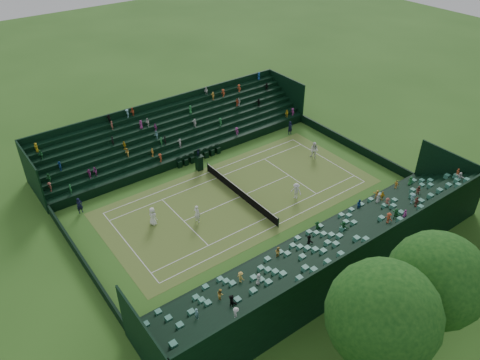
{
  "coord_description": "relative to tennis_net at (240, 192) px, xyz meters",
  "views": [
    {
      "loc": [
        29.87,
        -22.06,
        27.08
      ],
      "look_at": [
        0.0,
        0.0,
        2.0
      ],
      "focal_mm": 35.0,
      "sensor_mm": 36.0,
      "label": 1
    }
  ],
  "objects": [
    {
      "name": "court_surface",
      "position": [
        0.0,
        0.0,
        -0.52
      ],
      "size": [
        12.97,
        26.77,
        0.01
      ],
      "primitive_type": "cube",
      "color": "#457F2A",
      "rests_on": "ground"
    },
    {
      "name": "player_near_west",
      "position": [
        -1.26,
        -8.82,
        0.39
      ],
      "size": [
        1.03,
        0.82,
        1.83
      ],
      "primitive_type": "imported",
      "rotation": [
        0.0,
        0.0,
        3.45
      ],
      "color": "white",
      "rests_on": "ground"
    },
    {
      "name": "umpire_chair",
      "position": [
        -6.59,
        -0.53,
        0.56
      ],
      "size": [
        0.81,
        0.81,
        2.53
      ],
      "color": "black",
      "rests_on": "ground"
    },
    {
      "name": "player_near_east",
      "position": [
        0.8,
        -5.42,
        0.39
      ],
      "size": [
        0.77,
        0.62,
        1.83
      ],
      "primitive_type": "imported",
      "rotation": [
        0.0,
        0.0,
        3.46
      ],
      "color": "white",
      "rests_on": "ground"
    },
    {
      "name": "ground",
      "position": [
        0.0,
        0.0,
        -0.53
      ],
      "size": [
        160.0,
        160.0,
        0.0
      ],
      "primitive_type": "plane",
      "color": "#2F5C1D",
      "rests_on": "ground"
    },
    {
      "name": "perimeter_wall_south",
      "position": [
        0.0,
        -15.88,
        -0.03
      ],
      "size": [
        17.17,
        0.2,
        1.0
      ],
      "primitive_type": "cube",
      "color": "black",
      "rests_on": "ground"
    },
    {
      "name": "tennis_net",
      "position": [
        0.0,
        0.0,
        0.0
      ],
      "size": [
        11.67,
        0.1,
        1.06
      ],
      "color": "black",
      "rests_on": "ground"
    },
    {
      "name": "perimeter_wall_east",
      "position": [
        8.48,
        0.0,
        -0.03
      ],
      "size": [
        0.2,
        31.77,
        1.0
      ],
      "primitive_type": "cube",
      "color": "black",
      "rests_on": "ground"
    },
    {
      "name": "south_grandstand",
      "position": [
        -12.66,
        0.0,
        1.02
      ],
      "size": [
        6.6,
        32.0,
        4.9
      ],
      "color": "black",
      "rests_on": "ground"
    },
    {
      "name": "player_far_west",
      "position": [
        -1.07,
        10.97,
        0.44
      ],
      "size": [
        1.12,
        0.99,
        1.93
      ],
      "primitive_type": "imported",
      "rotation": [
        0.0,
        0.0,
        0.31
      ],
      "color": "white",
      "rests_on": "ground"
    },
    {
      "name": "north_grandstand",
      "position": [
        12.66,
        0.0,
        1.02
      ],
      "size": [
        6.6,
        32.0,
        4.9
      ],
      "color": "black",
      "rests_on": "ground"
    },
    {
      "name": "perimeter_wall_west",
      "position": [
        -8.48,
        0.0,
        -0.03
      ],
      "size": [
        0.2,
        31.77,
        1.0
      ],
      "primitive_type": "cube",
      "color": "black",
      "rests_on": "ground"
    },
    {
      "name": "line_judge_south",
      "position": [
        -6.86,
        -13.48,
        0.28
      ],
      "size": [
        0.44,
        0.62,
        1.61
      ],
      "primitive_type": "imported",
      "rotation": [
        0.0,
        0.0,
        1.67
      ],
      "color": "black",
      "rests_on": "ground"
    },
    {
      "name": "perimeter_wall_north",
      "position": [
        0.0,
        15.88,
        -0.03
      ],
      "size": [
        17.17,
        0.2,
        1.0
      ],
      "primitive_type": "cube",
      "color": "black",
      "rests_on": "ground"
    },
    {
      "name": "courtside_chairs",
      "position": [
        -8.28,
        0.49,
        -0.12
      ],
      "size": [
        0.49,
        5.46,
        1.07
      ],
      "color": "black",
      "rests_on": "ground"
    },
    {
      "name": "player_far_east",
      "position": [
        3.39,
        4.26,
        0.33
      ],
      "size": [
        1.27,
        1.03,
        1.71
      ],
      "primitive_type": "imported",
      "rotation": [
        0.0,
        0.0,
        0.42
      ],
      "color": "silver",
      "rests_on": "ground"
    },
    {
      "name": "line_judge_north",
      "position": [
        -6.82,
        12.55,
        0.31
      ],
      "size": [
        0.49,
        0.67,
        1.68
      ],
      "primitive_type": "imported",
      "rotation": [
        0.0,
        0.0,
        1.41
      ],
      "color": "black",
      "rests_on": "ground"
    }
  ]
}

